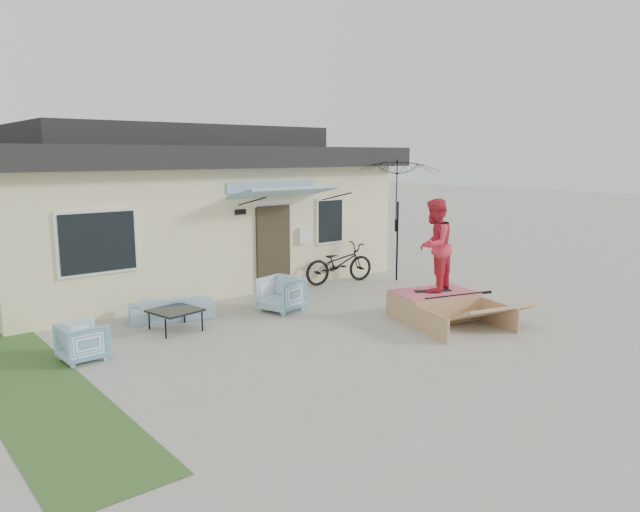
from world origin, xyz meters
TOP-DOWN VIEW (x-y plane):
  - ground at (0.00, 0.00)m, footprint 90.00×90.00m
  - grass_strip at (-5.20, 2.00)m, footprint 1.40×8.00m
  - house at (0.00, 7.99)m, footprint 10.80×8.49m
  - loveseat at (-2.06, 3.68)m, footprint 1.73×1.00m
  - armchair_left at (-4.26, 2.32)m, footprint 0.67×0.71m
  - armchair_right at (0.03, 2.79)m, footprint 0.92×0.95m
  - coffee_table at (-2.35, 2.92)m, footprint 0.96×0.96m
  - bicycle at (2.84, 4.13)m, footprint 2.06×1.00m
  - patio_umbrella at (4.25, 3.42)m, footprint 2.33×2.18m
  - skate_ramp at (2.18, 0.40)m, footprint 2.10×2.48m
  - skateboard at (2.19, 0.45)m, footprint 0.78×0.55m
  - skater at (2.19, 0.45)m, footprint 1.11×0.98m

SIDE VIEW (x-z plane):
  - ground at x=0.00m, z-range 0.00..0.00m
  - grass_strip at x=-5.20m, z-range 0.00..0.01m
  - coffee_table at x=-2.35m, z-range 0.00..0.41m
  - skate_ramp at x=2.18m, z-range 0.00..0.53m
  - loveseat at x=-2.06m, z-range 0.00..0.65m
  - armchair_left at x=-4.26m, z-range 0.00..0.69m
  - armchair_right at x=0.03m, z-range 0.00..0.82m
  - skateboard at x=2.19m, z-range 0.53..0.58m
  - bicycle at x=2.84m, z-range 0.00..1.26m
  - skater at x=2.19m, z-range 0.58..2.47m
  - patio_umbrella at x=4.25m, z-range 0.65..2.85m
  - house at x=0.00m, z-range -0.11..3.99m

